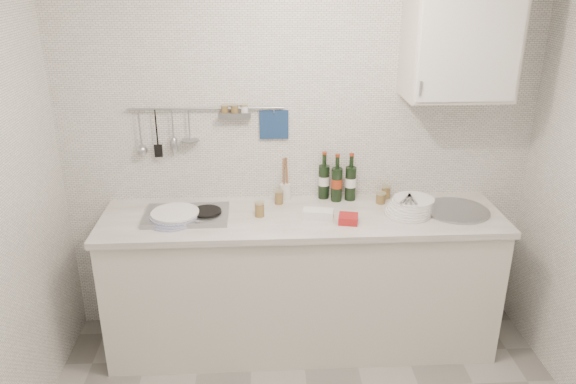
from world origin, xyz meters
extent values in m
cube|color=silver|center=(0.00, 1.40, 1.25)|extent=(3.00, 0.02, 2.50)
cube|color=silver|center=(0.00, 1.10, 0.44)|extent=(2.40, 0.60, 0.88)
cube|color=white|center=(0.00, 1.10, 0.90)|extent=(2.44, 0.64, 0.04)
cube|color=black|center=(0.00, 1.12, 0.05)|extent=(2.34, 0.52, 0.10)
cube|color=#93969B|center=(-0.70, 1.10, 0.94)|extent=(0.50, 0.32, 0.03)
cylinder|color=black|center=(-0.82, 1.10, 0.96)|extent=(0.18, 0.18, 0.01)
cylinder|color=black|center=(-0.58, 1.10, 0.96)|extent=(0.18, 0.18, 0.01)
cylinder|color=#93969B|center=(0.95, 1.10, 0.93)|extent=(0.40, 0.40, 0.02)
cylinder|color=#93969B|center=(0.95, 1.10, 0.87)|extent=(0.34, 0.34, 0.10)
cylinder|color=#93969B|center=(-0.58, 1.37, 1.52)|extent=(0.95, 0.02, 0.02)
cube|color=navy|center=(-0.16, 1.39, 1.41)|extent=(0.18, 0.02, 0.18)
cube|color=silver|center=(0.90, 1.22, 1.95)|extent=(0.60, 0.35, 0.70)
cube|color=white|center=(0.90, 1.04, 1.95)|extent=(0.56, 0.01, 0.66)
cylinder|color=#93969B|center=(0.64, 1.03, 1.70)|extent=(0.01, 0.01, 0.08)
cylinder|color=#4B58AA|center=(-0.78, 1.05, 0.93)|extent=(0.30, 0.30, 0.01)
cylinder|color=#4B58AA|center=(-0.77, 1.06, 0.94)|extent=(0.30, 0.30, 0.01)
cylinder|color=#4B58AA|center=(-0.77, 1.06, 0.95)|extent=(0.29, 0.29, 0.01)
cylinder|color=#4B58AA|center=(-0.76, 1.07, 0.97)|extent=(0.29, 0.29, 0.01)
cylinder|color=white|center=(0.64, 1.07, 0.93)|extent=(0.28, 0.28, 0.01)
cylinder|color=white|center=(0.65, 1.08, 0.94)|extent=(0.28, 0.28, 0.01)
cylinder|color=white|center=(0.65, 1.08, 0.95)|extent=(0.27, 0.27, 0.01)
cylinder|color=white|center=(0.66, 1.08, 0.97)|extent=(0.26, 0.26, 0.01)
cylinder|color=white|center=(0.67, 1.09, 0.98)|extent=(0.26, 0.26, 0.01)
cylinder|color=white|center=(0.67, 1.09, 0.99)|extent=(0.25, 0.25, 0.01)
cylinder|color=white|center=(0.68, 1.10, 1.01)|extent=(0.25, 0.25, 0.01)
cube|color=white|center=(0.09, 1.05, 0.95)|extent=(0.19, 0.12, 0.05)
cube|color=#B51426|center=(0.26, 0.98, 0.94)|extent=(0.13, 0.13, 0.05)
cylinder|color=white|center=(-0.09, 1.35, 0.97)|extent=(0.07, 0.07, 0.11)
cylinder|color=#91583A|center=(-0.08, 1.35, 1.10)|extent=(0.03, 0.05, 0.21)
cylinder|color=#91583A|center=(-0.10, 1.36, 1.10)|extent=(0.01, 0.04, 0.19)
cylinder|color=brown|center=(-0.14, 1.28, 0.96)|extent=(0.05, 0.05, 0.08)
cylinder|color=tan|center=(-0.14, 1.28, 1.01)|extent=(0.06, 0.06, 0.01)
cylinder|color=brown|center=(0.56, 1.34, 0.96)|extent=(0.06, 0.06, 0.07)
cylinder|color=tan|center=(0.56, 1.34, 1.00)|extent=(0.06, 0.06, 0.01)
cylinder|color=brown|center=(0.51, 1.25, 0.95)|extent=(0.06, 0.06, 0.06)
cylinder|color=tan|center=(0.51, 1.25, 0.99)|extent=(0.06, 0.06, 0.01)
cylinder|color=brown|center=(-0.26, 1.10, 0.96)|extent=(0.06, 0.06, 0.08)
cylinder|color=tan|center=(-0.26, 1.10, 1.01)|extent=(0.06, 0.06, 0.01)
camera|label=1|loc=(-0.26, -2.00, 2.33)|focal=35.00mm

